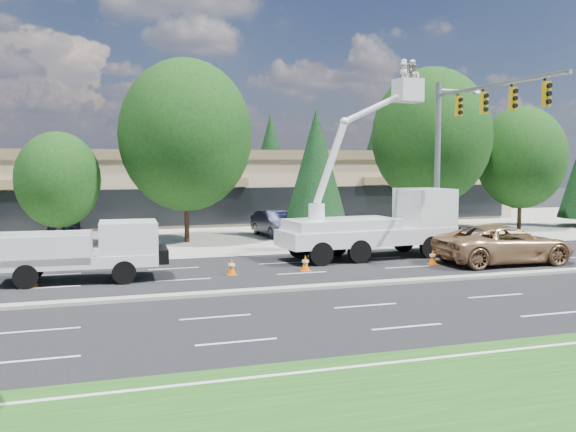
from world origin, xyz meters
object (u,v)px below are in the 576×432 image
object	(u,v)px
signal_mast	(460,135)
bucket_truck	(381,216)
utility_pickup	(90,257)
minivan	(504,244)

from	to	relation	value
signal_mast	bucket_truck	world-z (taller)	bucket_truck
utility_pickup	minivan	world-z (taller)	utility_pickup
signal_mast	bucket_truck	size ratio (longest dim) A/B	1.05
signal_mast	minivan	xyz separation A→B (m)	(-0.26, -4.24, -5.16)
utility_pickup	bucket_truck	xyz separation A→B (m)	(13.68, 2.09, 1.10)
utility_pickup	minivan	distance (m)	18.33
signal_mast	bucket_truck	distance (m)	6.34
signal_mast	minivan	bearing A→B (deg)	-93.50
signal_mast	minivan	size ratio (longest dim) A/B	1.58
utility_pickup	signal_mast	bearing A→B (deg)	11.82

